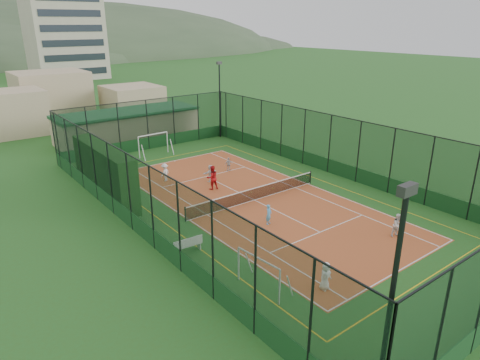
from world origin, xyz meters
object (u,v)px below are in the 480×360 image
at_px(futsal_goal_near, 258,275).
at_px(child_far_right, 229,164).
at_px(child_far_left, 165,172).
at_px(coach, 212,178).
at_px(white_bench, 186,245).
at_px(apartment_tower, 61,9).
at_px(child_near_left, 325,276).
at_px(child_near_right, 398,225).
at_px(child_far_back, 211,173).
at_px(futsal_goal_far, 153,145).
at_px(child_near_mid, 269,214).
at_px(floodlight_sw, 389,317).
at_px(clubhouse, 128,125).
at_px(floodlight_ne, 220,100).

bearing_deg(futsal_goal_near, child_far_right, -36.94).
height_order(child_far_left, coach, coach).
bearing_deg(white_bench, futsal_goal_near, -77.03).
xyz_separation_m(apartment_tower, child_near_left, (-16.29, -92.62, -14.27)).
bearing_deg(child_near_right, futsal_goal_near, -169.59).
bearing_deg(child_far_left, child_far_back, 112.68).
height_order(futsal_goal_near, child_far_right, futsal_goal_near).
xyz_separation_m(apartment_tower, child_far_back, (-12.35, -76.83, -14.29)).
relative_size(futsal_goal_far, child_far_right, 2.71).
relative_size(child_far_left, child_far_back, 1.06).
bearing_deg(child_far_back, child_near_right, 99.45).
height_order(child_far_left, child_far_right, child_far_left).
distance_m(child_near_left, child_near_mid, 7.49).
distance_m(floodlight_sw, futsal_goal_near, 8.60).
distance_m(clubhouse, child_near_left, 32.91).
height_order(apartment_tower, child_near_right, apartment_tower).
xyz_separation_m(clubhouse, child_far_right, (2.40, -15.54, -0.97)).
height_order(apartment_tower, child_near_left, apartment_tower).
xyz_separation_m(floodlight_sw, clubhouse, (8.60, 38.60, -2.55)).
bearing_deg(futsal_goal_near, floodlight_sw, 162.94).
bearing_deg(floodlight_ne, child_near_mid, -117.16).
bearing_deg(child_near_left, futsal_goal_far, 77.00).
distance_m(child_near_left, child_far_left, 18.15).
distance_m(white_bench, child_far_left, 11.94).
relative_size(floodlight_ne, futsal_goal_near, 2.92).
height_order(white_bench, futsal_goal_near, futsal_goal_near).
relative_size(clubhouse, child_far_back, 10.80).
distance_m(child_near_right, child_far_back, 15.17).
relative_size(clubhouse, white_bench, 8.54).
xyz_separation_m(child_far_left, child_far_back, (2.89, -2.34, -0.04)).
bearing_deg(child_near_mid, apartment_tower, 57.20).
distance_m(child_near_left, child_far_back, 16.27).
relative_size(floodlight_ne, child_near_left, 5.71).
xyz_separation_m(floodlight_sw, futsal_goal_near, (1.62, 7.81, -3.21)).
distance_m(floodlight_sw, apartment_tower, 101.31).
distance_m(floodlight_ne, child_near_right, 26.90).
relative_size(floodlight_sw, coach, 4.36).
bearing_deg(child_near_left, floodlight_sw, -130.52).
xyz_separation_m(child_near_right, child_far_back, (-3.64, 14.72, -0.03)).
bearing_deg(child_near_left, apartment_tower, 75.27).
relative_size(floodlight_sw, child_near_mid, 6.19).
xyz_separation_m(child_near_mid, child_far_left, (-1.49, 11.07, 0.08)).
height_order(child_near_mid, child_far_left, child_far_left).
height_order(floodlight_sw, futsal_goal_far, floodlight_sw).
bearing_deg(floodlight_ne, clubhouse, 147.88).
xyz_separation_m(child_near_left, child_near_mid, (2.54, 7.05, -0.06)).
height_order(floodlight_ne, child_near_left, floodlight_ne).
distance_m(clubhouse, child_far_left, 14.88).
height_order(futsal_goal_far, child_far_right, futsal_goal_far).
xyz_separation_m(floodlight_ne, child_near_right, (-5.31, -26.15, -3.38)).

